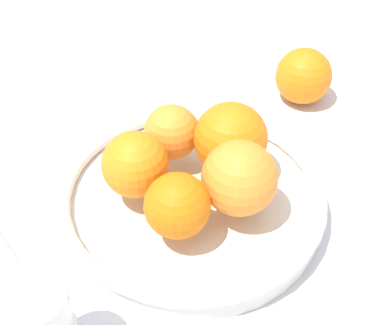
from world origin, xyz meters
name	(u,v)px	position (x,y,z in m)	size (l,w,h in m)	color
ground_plane	(192,209)	(0.00, 0.00, 0.00)	(4.00, 4.00, 0.00)	silver
fruit_bowl	(192,198)	(0.00, 0.00, 0.02)	(0.30, 0.30, 0.04)	silver
orange_pile	(199,162)	(0.00, 0.01, 0.07)	(0.18, 0.18, 0.08)	orange
stray_orange	(304,76)	(-0.07, 0.26, 0.04)	(0.08, 0.08, 0.08)	orange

